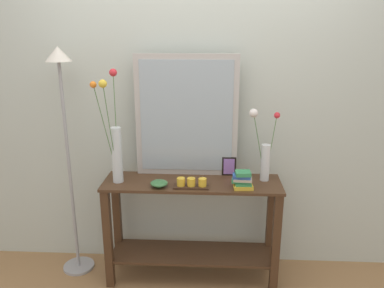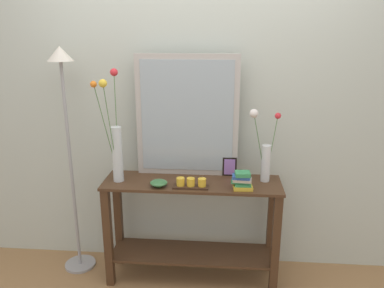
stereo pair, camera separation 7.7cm
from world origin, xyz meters
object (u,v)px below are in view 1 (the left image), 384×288
Objects in this scene: mirror_leaning at (187,116)px; tall_vase_left at (115,144)px; candle_tray at (192,184)px; floor_lamp at (65,127)px; console_table at (192,221)px; vase_right at (264,153)px; decorative_bowl at (159,183)px; picture_frame_small at (229,166)px; book_stack at (243,180)px.

mirror_leaning reaches higher than tall_vase_left.
candle_tray is at bearing -7.31° from tall_vase_left.
candle_tray is 0.14× the size of floor_lamp.
vase_right reaches higher than console_table.
console_table is 1.14m from floor_lamp.
decorative_bowl is at bearing -13.02° from tall_vase_left.
picture_frame_small reaches higher than book_stack.
mirror_leaning is 1.12× the size of tall_vase_left.
candle_tray is at bearing 0.78° from decorative_bowl.
console_table is 5.20× the size of candle_tray.
mirror_leaning is at bearing 147.29° from book_stack.
tall_vase_left is at bearing -176.47° from console_table.
vase_right is at bearing -17.81° from picture_frame_small.
vase_right is at bearing 6.79° from console_table.
floor_lamp reaches higher than tall_vase_left.
candle_tray is 1.71× the size of picture_frame_small.
book_stack is 1.31m from floor_lamp.
mirror_leaning reaches higher than decorative_bowl.
mirror_leaning is at bearing 20.56° from tall_vase_left.
mirror_leaning is 7.34× the size of decorative_bowl.
book_stack is (0.88, -0.07, -0.22)m from tall_vase_left.
mirror_leaning reaches higher than book_stack.
vase_right reaches higher than book_stack.
floor_lamp is (-1.42, 0.00, 0.17)m from vase_right.
mirror_leaning is 0.61m from vase_right.
tall_vase_left is 3.24× the size of candle_tray.
picture_frame_small is (0.31, -0.01, -0.37)m from mirror_leaning.
console_table is at bearing -173.21° from vase_right.
book_stack is (0.08, -0.24, -0.01)m from picture_frame_small.
candle_tray is (-0.50, -0.16, -0.18)m from vase_right.
mirror_leaning is 3.62× the size of candle_tray.
vase_right is at bearing 5.13° from tall_vase_left.
tall_vase_left is 1.05m from vase_right.
mirror_leaning is 6.20× the size of picture_frame_small.
floor_lamp is at bearing -176.47° from picture_frame_small.
console_table is 0.80m from tall_vase_left.
decorative_bowl is at bearing -167.27° from vase_right.
tall_vase_left is (-0.53, -0.03, 0.59)m from console_table.
picture_frame_small is (0.26, 0.24, 0.04)m from candle_tray.
candle_tray is 0.36m from picture_frame_small.
book_stack is at bearing -4.77° from tall_vase_left.
floor_lamp reaches higher than book_stack.
mirror_leaning is 0.54m from tall_vase_left.
tall_vase_left is at bearing -167.92° from picture_frame_small.
console_table is at bearing 3.53° from tall_vase_left.
picture_frame_small is 1.18× the size of decorative_bowl.
decorative_bowl is (-0.17, -0.25, -0.42)m from mirror_leaning.
vase_right is at bearing -0.20° from floor_lamp.
book_stack is (0.40, -0.25, -0.38)m from mirror_leaning.
book_stack is at bearing -16.92° from console_table.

